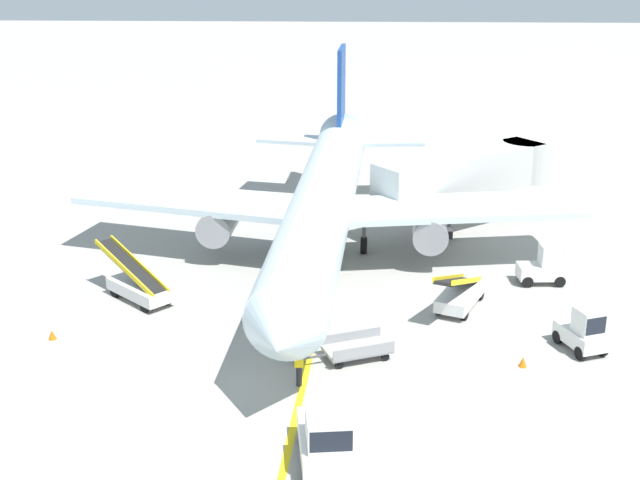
{
  "coord_description": "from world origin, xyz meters",
  "views": [
    {
      "loc": [
        3.1,
        -31.03,
        17.36
      ],
      "look_at": [
        1.47,
        10.61,
        2.5
      ],
      "focal_mm": 48.7,
      "sensor_mm": 36.0,
      "label": 1
    }
  ],
  "objects_px": {
    "belt_loader_forward_hold": "(460,293)",
    "safety_cone_nose_right": "(523,362)",
    "ground_crew_marshaller": "(299,365)",
    "safety_cone_nose_left": "(52,335)",
    "baggage_tug_by_cargo_door": "(583,331)",
    "airliner": "(323,202)",
    "baggage_tug_near_wing": "(544,266)",
    "jet_bridge": "(478,171)",
    "baggage_cart_loaded": "(357,349)",
    "pushback_tug": "(328,439)",
    "belt_loader_aft_hold": "(138,285)",
    "safety_cone_wingtip_left": "(279,306)"
  },
  "relations": [
    {
      "from": "ground_crew_marshaller",
      "to": "safety_cone_nose_left",
      "type": "distance_m",
      "value": 12.03
    },
    {
      "from": "ground_crew_marshaller",
      "to": "baggage_tug_by_cargo_door",
      "type": "bearing_deg",
      "value": 16.3
    },
    {
      "from": "pushback_tug",
      "to": "safety_cone_nose_left",
      "type": "distance_m",
      "value": 15.73
    },
    {
      "from": "belt_loader_aft_hold",
      "to": "ground_crew_marshaller",
      "type": "bearing_deg",
      "value": -44.41
    },
    {
      "from": "baggage_tug_by_cargo_door",
      "to": "safety_cone_nose_right",
      "type": "distance_m",
      "value": 3.33
    },
    {
      "from": "belt_loader_aft_hold",
      "to": "ground_crew_marshaller",
      "type": "height_order",
      "value": "belt_loader_aft_hold"
    },
    {
      "from": "baggage_cart_loaded",
      "to": "safety_cone_nose_right",
      "type": "distance_m",
      "value": 7.03
    },
    {
      "from": "jet_bridge",
      "to": "safety_cone_nose_right",
      "type": "xyz_separation_m",
      "value": [
        -0.34,
        -18.6,
        -3.32
      ]
    },
    {
      "from": "jet_bridge",
      "to": "baggage_cart_loaded",
      "type": "bearing_deg",
      "value": -112.06
    },
    {
      "from": "baggage_tug_near_wing",
      "to": "jet_bridge",
      "type": "bearing_deg",
      "value": 104.62
    },
    {
      "from": "baggage_cart_loaded",
      "to": "safety_cone_wingtip_left",
      "type": "height_order",
      "value": "baggage_cart_loaded"
    },
    {
      "from": "belt_loader_aft_hold",
      "to": "safety_cone_nose_left",
      "type": "relative_size",
      "value": 10.29
    },
    {
      "from": "airliner",
      "to": "safety_cone_wingtip_left",
      "type": "height_order",
      "value": "airliner"
    },
    {
      "from": "belt_loader_forward_hold",
      "to": "safety_cone_nose_right",
      "type": "relative_size",
      "value": 11.56
    },
    {
      "from": "pushback_tug",
      "to": "belt_loader_forward_hold",
      "type": "distance_m",
      "value": 14.71
    },
    {
      "from": "baggage_tug_by_cargo_door",
      "to": "safety_cone_nose_right",
      "type": "xyz_separation_m",
      "value": [
        -2.84,
        -1.59,
        -0.71
      ]
    },
    {
      "from": "belt_loader_aft_hold",
      "to": "belt_loader_forward_hold",
      "type": "bearing_deg",
      "value": -1.29
    },
    {
      "from": "baggage_tug_by_cargo_door",
      "to": "airliner",
      "type": "bearing_deg",
      "value": 138.03
    },
    {
      "from": "belt_loader_forward_hold",
      "to": "ground_crew_marshaller",
      "type": "bearing_deg",
      "value": -132.66
    },
    {
      "from": "airliner",
      "to": "baggage_tug_by_cargo_door",
      "type": "bearing_deg",
      "value": -41.97
    },
    {
      "from": "pushback_tug",
      "to": "baggage_tug_near_wing",
      "type": "distance_m",
      "value": 19.94
    },
    {
      "from": "ground_crew_marshaller",
      "to": "safety_cone_wingtip_left",
      "type": "distance_m",
      "value": 7.49
    },
    {
      "from": "airliner",
      "to": "baggage_cart_loaded",
      "type": "relative_size",
      "value": 9.34
    },
    {
      "from": "safety_cone_wingtip_left",
      "to": "baggage_tug_near_wing",
      "type": "bearing_deg",
      "value": 16.6
    },
    {
      "from": "baggage_tug_by_cargo_door",
      "to": "safety_cone_wingtip_left",
      "type": "distance_m",
      "value": 14.15
    },
    {
      "from": "pushback_tug",
      "to": "belt_loader_forward_hold",
      "type": "bearing_deg",
      "value": 65.81
    },
    {
      "from": "jet_bridge",
      "to": "baggage_cart_loaded",
      "type": "relative_size",
      "value": 3.1
    },
    {
      "from": "airliner",
      "to": "belt_loader_aft_hold",
      "type": "distance_m",
      "value": 11.0
    },
    {
      "from": "jet_bridge",
      "to": "airliner",
      "type": "bearing_deg",
      "value": -144.99
    },
    {
      "from": "airliner",
      "to": "belt_loader_aft_hold",
      "type": "relative_size",
      "value": 7.8
    },
    {
      "from": "baggage_cart_loaded",
      "to": "belt_loader_forward_hold",
      "type": "bearing_deg",
      "value": 47.84
    },
    {
      "from": "baggage_tug_by_cargo_door",
      "to": "safety_cone_nose_left",
      "type": "distance_m",
      "value": 23.6
    },
    {
      "from": "belt_loader_forward_hold",
      "to": "safety_cone_wingtip_left",
      "type": "bearing_deg",
      "value": -175.67
    },
    {
      "from": "baggage_tug_by_cargo_door",
      "to": "belt_loader_forward_hold",
      "type": "xyz_separation_m",
      "value": [
        -4.84,
        4.42,
        -0.15
      ]
    },
    {
      "from": "belt_loader_forward_hold",
      "to": "safety_cone_nose_left",
      "type": "relative_size",
      "value": 11.56
    },
    {
      "from": "safety_cone_nose_right",
      "to": "safety_cone_wingtip_left",
      "type": "relative_size",
      "value": 1.0
    },
    {
      "from": "airliner",
      "to": "ground_crew_marshaller",
      "type": "distance_m",
      "value": 14.35
    },
    {
      "from": "pushback_tug",
      "to": "baggage_tug_by_cargo_door",
      "type": "relative_size",
      "value": 1.4
    },
    {
      "from": "baggage_tug_near_wing",
      "to": "belt_loader_aft_hold",
      "type": "distance_m",
      "value": 20.84
    },
    {
      "from": "baggage_cart_loaded",
      "to": "safety_cone_wingtip_left",
      "type": "distance_m",
      "value": 6.17
    },
    {
      "from": "safety_cone_nose_left",
      "to": "safety_cone_nose_right",
      "type": "height_order",
      "value": "same"
    },
    {
      "from": "airliner",
      "to": "baggage_tug_near_wing",
      "type": "bearing_deg",
      "value": -13.37
    },
    {
      "from": "baggage_tug_near_wing",
      "to": "baggage_tug_by_cargo_door",
      "type": "xyz_separation_m",
      "value": [
        0.09,
        -7.79,
        0.0
      ]
    },
    {
      "from": "jet_bridge",
      "to": "safety_cone_nose_left",
      "type": "distance_m",
      "value": 27.16
    },
    {
      "from": "pushback_tug",
      "to": "baggage_tug_by_cargo_door",
      "type": "bearing_deg",
      "value": 39.62
    },
    {
      "from": "ground_crew_marshaller",
      "to": "safety_cone_nose_left",
      "type": "bearing_deg",
      "value": 161.62
    },
    {
      "from": "baggage_tug_near_wing",
      "to": "ground_crew_marshaller",
      "type": "distance_m",
      "value": 16.59
    },
    {
      "from": "jet_bridge",
      "to": "pushback_tug",
      "type": "xyz_separation_m",
      "value": [
        -8.36,
        -26.01,
        -2.55
      ]
    },
    {
      "from": "baggage_tug_by_cargo_door",
      "to": "baggage_cart_loaded",
      "type": "relative_size",
      "value": 0.72
    },
    {
      "from": "ground_crew_marshaller",
      "to": "belt_loader_forward_hold",
      "type": "bearing_deg",
      "value": 47.34
    }
  ]
}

